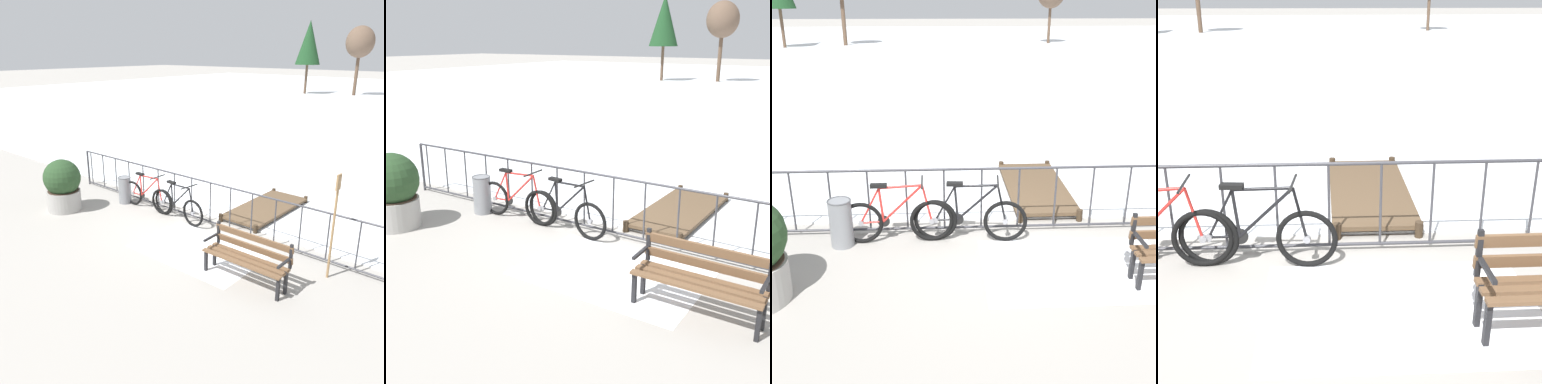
{
  "view_description": "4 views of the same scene",
  "coord_description": "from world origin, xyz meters",
  "views": [
    {
      "loc": [
        5.82,
        -7.07,
        3.95
      ],
      "look_at": [
        -0.03,
        -0.28,
        0.83
      ],
      "focal_mm": 38.08,
      "sensor_mm": 36.0,
      "label": 1
    },
    {
      "loc": [
        3.93,
        -6.65,
        3.21
      ],
      "look_at": [
        -0.35,
        -0.11,
        0.71
      ],
      "focal_mm": 44.74,
      "sensor_mm": 36.0,
      "label": 2
    },
    {
      "loc": [
        -0.91,
        -6.81,
        3.45
      ],
      "look_at": [
        -0.56,
        -0.11,
        0.72
      ],
      "focal_mm": 44.97,
      "sensor_mm": 36.0,
      "label": 3
    },
    {
      "loc": [
        0.24,
        -5.22,
        2.8
      ],
      "look_at": [
        0.52,
        -0.08,
        0.75
      ],
      "focal_mm": 47.97,
      "sensor_mm": 36.0,
      "label": 4
    }
  ],
  "objects": [
    {
      "name": "ground_plane",
      "position": [
        0.0,
        0.0,
        0.0
      ],
      "size": [
        160.0,
        160.0,
        0.0
      ],
      "primitive_type": "plane",
      "color": "#9E9991"
    },
    {
      "name": "snow_patch",
      "position": [
        0.94,
        -1.2,
        0.0
      ],
      "size": [
        2.6,
        1.72,
        0.01
      ],
      "primitive_type": "cube",
      "color": "white",
      "rests_on": "ground"
    },
    {
      "name": "railing_fence",
      "position": [
        0.0,
        0.0,
        0.56
      ],
      "size": [
        9.06,
        0.06,
        1.07
      ],
      "color": "#38383D",
      "rests_on": "ground"
    },
    {
      "name": "bicycle_near_railing",
      "position": [
        -0.48,
        -0.29,
        0.37
      ],
      "size": [
        1.71,
        0.52,
        0.97
      ],
      "color": "black",
      "rests_on": "ground"
    },
    {
      "name": "bicycle_second",
      "position": [
        -1.59,
        -0.28,
        0.37
      ],
      "size": [
        1.71,
        0.52,
        0.97
      ],
      "color": "black",
      "rests_on": "ground"
    },
    {
      "name": "park_bench",
      "position": [
        2.33,
        -1.5,
        0.51
      ],
      "size": [
        1.6,
        0.49,
        0.89
      ],
      "color": "brown",
      "rests_on": "ground"
    },
    {
      "name": "planter_with_shrub",
      "position": [
        -3.2,
        -1.71,
        0.68
      ],
      "size": [
        0.94,
        0.94,
        1.34
      ],
      "color": "#9E9B96",
      "rests_on": "ground"
    },
    {
      "name": "trash_bin",
      "position": [
        -2.39,
        -0.35,
        0.37
      ],
      "size": [
        0.35,
        0.35,
        0.73
      ],
      "color": "gray",
      "rests_on": "ground"
    },
    {
      "name": "oar_upright",
      "position": [
        3.42,
        -0.47,
        1.14
      ],
      "size": [
        0.04,
        0.16,
        1.98
      ],
      "color": "#937047",
      "rests_on": "ground"
    },
    {
      "name": "wooden_dock",
      "position": [
        0.88,
        1.57,
        0.12
      ],
      "size": [
        1.1,
        2.64,
        0.2
      ],
      "color": "brown",
      "rests_on": "ground"
    },
    {
      "name": "tree_far_west",
      "position": [
        -12.06,
        30.16,
        4.6
      ],
      "size": [
        2.28,
        2.28,
        6.56
      ],
      "color": "brown",
      "rests_on": "ground"
    },
    {
      "name": "tree_centre",
      "position": [
        -7.95,
        31.72,
        4.6
      ],
      "size": [
        2.47,
        2.47,
        6.01
      ],
      "color": "brown",
      "rests_on": "ground"
    }
  ]
}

